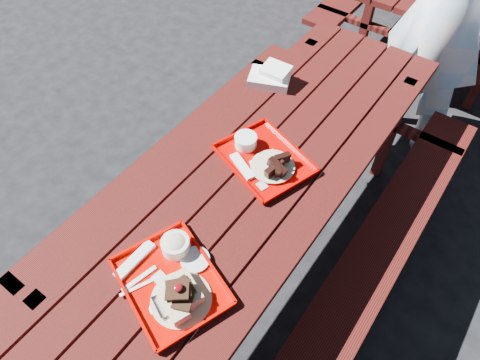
{
  "coord_description": "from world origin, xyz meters",
  "views": [
    {
      "loc": [
        0.64,
        -1.03,
        2.18
      ],
      "look_at": [
        0.0,
        -0.15,
        0.82
      ],
      "focal_mm": 32.0,
      "sensor_mm": 36.0,
      "label": 1
    }
  ],
  "objects_px": {
    "near_tray": "(175,276)",
    "far_tray": "(262,157)",
    "picnic_table_near": "(259,194)",
    "person": "(448,7)"
  },
  "relations": [
    {
      "from": "picnic_table_near",
      "to": "near_tray",
      "type": "xyz_separation_m",
      "value": [
        0.05,
        -0.61,
        0.22
      ]
    },
    {
      "from": "person",
      "to": "far_tray",
      "type": "bearing_deg",
      "value": 97.12
    },
    {
      "from": "person",
      "to": "picnic_table_near",
      "type": "bearing_deg",
      "value": 98.2
    },
    {
      "from": "picnic_table_near",
      "to": "person",
      "type": "height_order",
      "value": "person"
    },
    {
      "from": "near_tray",
      "to": "far_tray",
      "type": "xyz_separation_m",
      "value": [
        -0.07,
        0.66,
        -0.01
      ]
    },
    {
      "from": "picnic_table_near",
      "to": "person",
      "type": "distance_m",
      "value": 1.53
    },
    {
      "from": "near_tray",
      "to": "far_tray",
      "type": "height_order",
      "value": "near_tray"
    },
    {
      "from": "near_tray",
      "to": "far_tray",
      "type": "relative_size",
      "value": 1.02
    },
    {
      "from": "far_tray",
      "to": "person",
      "type": "relative_size",
      "value": 0.26
    },
    {
      "from": "picnic_table_near",
      "to": "near_tray",
      "type": "height_order",
      "value": "near_tray"
    }
  ]
}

